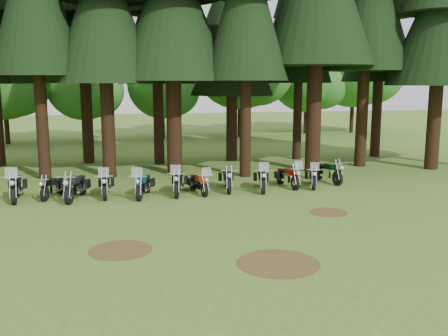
# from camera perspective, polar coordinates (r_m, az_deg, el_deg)

# --- Properties ---
(ground) EXTENTS (120.00, 120.00, 0.00)m
(ground) POSITION_cam_1_polar(r_m,az_deg,el_deg) (16.79, -1.57, -6.42)
(ground) COLOR #466A25
(ground) RESTS_ON ground
(pine_back_4) EXTENTS (4.94, 4.94, 13.78)m
(pine_back_4) POSITION_cam_1_polar(r_m,az_deg,el_deg) (30.15, 0.92, 16.58)
(pine_back_4) COLOR black
(pine_back_4) RESTS_ON ground
(decid_2) EXTENTS (6.72, 6.53, 8.40)m
(decid_2) POSITION_cam_1_polar(r_m,az_deg,el_deg) (41.21, -23.55, 9.37)
(decid_2) COLOR black
(decid_2) RESTS_ON ground
(decid_3) EXTENTS (6.12, 5.95, 7.65)m
(decid_3) POSITION_cam_1_polar(r_m,az_deg,el_deg) (40.96, -15.43, 9.20)
(decid_3) COLOR black
(decid_3) RESTS_ON ground
(decid_4) EXTENTS (5.93, 5.76, 7.41)m
(decid_4) POSITION_cam_1_polar(r_m,az_deg,el_deg) (42.39, -6.73, 9.30)
(decid_4) COLOR black
(decid_4) RESTS_ON ground
(decid_5) EXTENTS (8.45, 8.21, 10.56)m
(decid_5) POSITION_cam_1_polar(r_m,az_deg,el_deg) (43.10, 2.41, 11.84)
(decid_5) COLOR black
(decid_5) RESTS_ON ground
(decid_6) EXTENTS (7.06, 6.86, 8.82)m
(decid_6) POSITION_cam_1_polar(r_m,az_deg,el_deg) (46.47, 9.91, 10.29)
(decid_6) COLOR black
(decid_6) RESTS_ON ground
(decid_7) EXTENTS (8.44, 8.20, 10.55)m
(decid_7) POSITION_cam_1_polar(r_m,az_deg,el_deg) (48.31, 15.17, 11.29)
(decid_7) COLOR black
(decid_7) RESTS_ON ground
(dirt_patch_0) EXTENTS (1.80, 1.80, 0.01)m
(dirt_patch_0) POSITION_cam_1_polar(r_m,az_deg,el_deg) (14.57, -11.73, -9.16)
(dirt_patch_0) COLOR #4C3D1E
(dirt_patch_0) RESTS_ON ground
(dirt_patch_1) EXTENTS (1.40, 1.40, 0.01)m
(dirt_patch_1) POSITION_cam_1_polar(r_m,az_deg,el_deg) (18.63, 11.85, -4.97)
(dirt_patch_1) COLOR #4C3D1E
(dirt_patch_1) RESTS_ON ground
(dirt_patch_2) EXTENTS (2.20, 2.20, 0.01)m
(dirt_patch_2) POSITION_cam_1_polar(r_m,az_deg,el_deg) (13.37, 6.23, -10.76)
(dirt_patch_2) COLOR #4C3D1E
(dirt_patch_2) RESTS_ON ground
(motorcycle_0) EXTENTS (0.49, 2.43, 1.52)m
(motorcycle_0) POSITION_cam_1_polar(r_m,az_deg,el_deg) (21.70, -22.68, -2.07)
(motorcycle_0) COLOR black
(motorcycle_0) RESTS_ON ground
(motorcycle_1) EXTENTS (0.81, 1.88, 0.80)m
(motorcycle_1) POSITION_cam_1_polar(r_m,az_deg,el_deg) (21.64, -19.00, -2.15)
(motorcycle_1) COLOR black
(motorcycle_1) RESTS_ON ground
(motorcycle_2) EXTENTS (0.76, 2.33, 0.97)m
(motorcycle_2) POSITION_cam_1_polar(r_m,az_deg,el_deg) (20.97, -16.58, -2.16)
(motorcycle_2) COLOR black
(motorcycle_2) RESTS_ON ground
(motorcycle_3) EXTENTS (0.44, 2.22, 1.40)m
(motorcycle_3) POSITION_cam_1_polar(r_m,az_deg,el_deg) (21.22, -13.37, -1.95)
(motorcycle_3) COLOR black
(motorcycle_3) RESTS_ON ground
(motorcycle_4) EXTENTS (0.92, 2.21, 1.41)m
(motorcycle_4) POSITION_cam_1_polar(r_m,az_deg,el_deg) (20.86, -9.19, -1.99)
(motorcycle_4) COLOR black
(motorcycle_4) RESTS_ON ground
(motorcycle_5) EXTENTS (0.80, 2.28, 1.44)m
(motorcycle_5) POSITION_cam_1_polar(r_m,az_deg,el_deg) (21.15, -5.22, -1.72)
(motorcycle_5) COLOR black
(motorcycle_5) RESTS_ON ground
(motorcycle_6) EXTENTS (0.60, 2.04, 1.28)m
(motorcycle_6) POSITION_cam_1_polar(r_m,az_deg,el_deg) (21.21, -2.92, -1.80)
(motorcycle_6) COLOR black
(motorcycle_6) RESTS_ON ground
(motorcycle_7) EXTENTS (0.45, 2.23, 0.91)m
(motorcycle_7) POSITION_cam_1_polar(r_m,az_deg,el_deg) (21.83, 0.36, -1.36)
(motorcycle_7) COLOR black
(motorcycle_7) RESTS_ON ground
(motorcycle_8) EXTENTS (0.79, 2.25, 1.42)m
(motorcycle_8) POSITION_cam_1_polar(r_m,az_deg,el_deg) (21.87, 4.36, -1.34)
(motorcycle_8) COLOR black
(motorcycle_8) RESTS_ON ground
(motorcycle_9) EXTENTS (0.52, 2.14, 1.34)m
(motorcycle_9) POSITION_cam_1_polar(r_m,az_deg,el_deg) (22.68, 7.30, -1.05)
(motorcycle_9) COLOR black
(motorcycle_9) RESTS_ON ground
(motorcycle_10) EXTENTS (0.87, 2.00, 1.28)m
(motorcycle_10) POSITION_cam_1_polar(r_m,az_deg,el_deg) (22.89, 10.08, -1.08)
(motorcycle_10) COLOR black
(motorcycle_10) RESTS_ON ground
(motorcycle_11) EXTENTS (0.52, 2.24, 0.91)m
(motorcycle_11) POSITION_cam_1_polar(r_m,az_deg,el_deg) (24.06, 11.76, -0.52)
(motorcycle_11) COLOR black
(motorcycle_11) RESTS_ON ground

